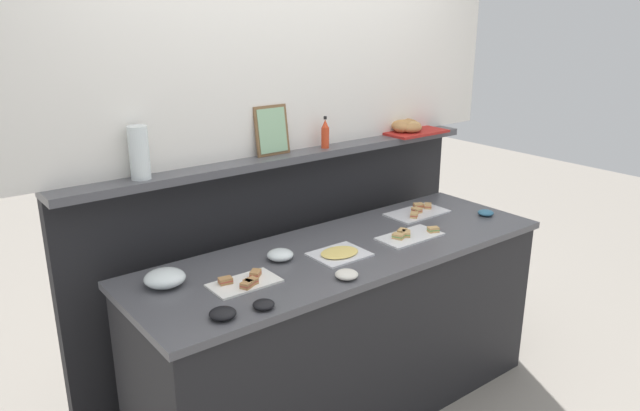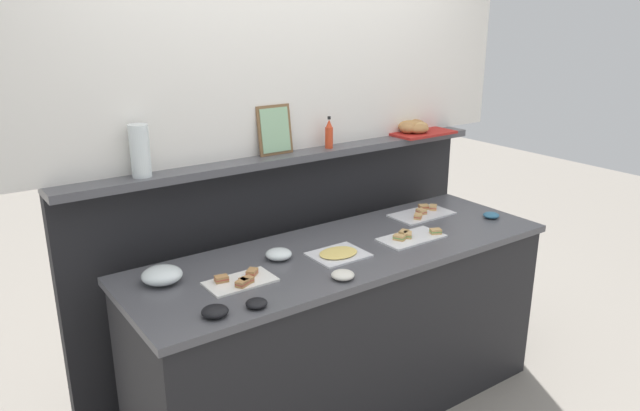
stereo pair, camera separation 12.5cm
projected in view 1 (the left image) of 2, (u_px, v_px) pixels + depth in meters
ground_plane at (281, 358)px, 3.72m from camera, size 12.00×12.00×0.00m
buffet_counter at (345, 330)px, 3.13m from camera, size 2.20×0.73×0.92m
back_ledge_unit at (285, 257)px, 3.46m from camera, size 2.50×0.22×1.32m
upper_wall_panel at (278, 27)px, 3.09m from camera, size 3.10×0.08×1.28m
sandwich_platter_front at (418, 212)px, 3.49m from camera, size 0.36×0.20×0.04m
sandwich_platter_rear at (245, 282)px, 2.59m from camera, size 0.30×0.17×0.04m
sandwich_platter_side at (410, 235)px, 3.13m from camera, size 0.34×0.18×0.04m
cold_cuts_platter at (339, 254)px, 2.90m from camera, size 0.26×0.21×0.02m
glass_bowl_large at (280, 255)px, 2.84m from camera, size 0.13×0.13×0.05m
glass_bowl_medium at (165, 279)px, 2.57m from camera, size 0.18×0.18×0.07m
condiment_bowl_cream at (486, 213)px, 3.46m from camera, size 0.09×0.09×0.03m
condiment_bowl_dark at (264, 304)px, 2.38m from camera, size 0.09×0.09×0.03m
condiment_bowl_teal at (223, 313)px, 2.31m from camera, size 0.11×0.11×0.04m
condiment_bowl_red at (347, 274)px, 2.65m from camera, size 0.10×0.10×0.04m
hot_sauce_bottle at (325, 134)px, 3.31m from camera, size 0.04×0.04×0.18m
bread_basket at (408, 127)px, 3.73m from camera, size 0.40×0.27×0.08m
framed_picture at (272, 130)px, 3.15m from camera, size 0.20×0.05×0.26m
water_carafe at (139, 153)px, 2.69m from camera, size 0.09×0.09×0.24m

